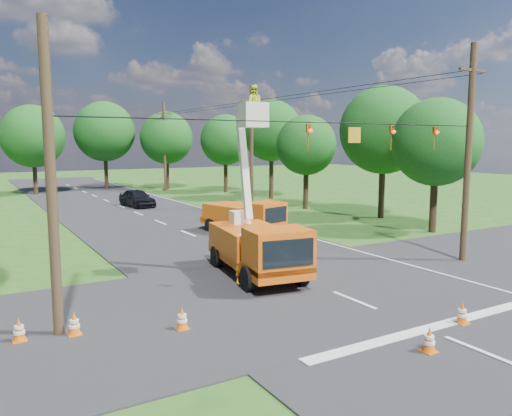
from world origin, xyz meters
TOP-DOWN VIEW (x-y plane):
  - ground at (0.00, 20.00)m, footprint 140.00×140.00m
  - road_main at (0.00, 20.00)m, footprint 12.00×100.00m
  - road_cross at (0.00, 2.00)m, footprint 56.00×10.00m
  - stop_bar at (0.00, -3.20)m, footprint 9.00×0.45m
  - edge_line at (5.60, 20.00)m, footprint 0.12×90.00m
  - bucket_truck at (-1.28, 4.51)m, footprint 3.29×6.60m
  - second_truck at (3.00, 13.31)m, footprint 3.45×5.96m
  - ground_worker at (-2.33, 3.98)m, footprint 0.78×0.62m
  - distant_car at (1.26, 29.34)m, footprint 2.37×4.72m
  - traffic_cone_0 at (-1.21, -4.33)m, footprint 0.38×0.38m
  - traffic_cone_1 at (1.35, -3.40)m, footprint 0.38×0.38m
  - traffic_cone_2 at (0.36, 6.55)m, footprint 0.38×0.38m
  - traffic_cone_3 at (2.06, 9.64)m, footprint 0.38×0.38m
  - traffic_cone_4 at (-6.25, 0.54)m, footprint 0.38×0.38m
  - traffic_cone_5 at (-9.12, 1.70)m, footprint 0.38×0.38m
  - traffic_cone_6 at (-10.55, 2.00)m, footprint 0.38×0.38m
  - traffic_cone_7 at (3.88, 15.78)m, footprint 0.38×0.38m
  - pole_right_near at (8.50, 2.00)m, footprint 1.80×0.30m
  - pole_right_mid at (8.50, 22.00)m, footprint 1.80×0.30m
  - pole_right_far at (8.50, 42.00)m, footprint 1.80×0.30m
  - pole_left at (-9.50, 2.00)m, footprint 0.30×0.30m
  - signal_span at (2.23, 1.99)m, footprint 18.00×0.29m
  - tree_right_a at (13.50, 8.00)m, footprint 5.40×5.40m
  - tree_right_b at (15.00, 14.00)m, footprint 6.40×6.40m
  - tree_right_c at (13.20, 21.00)m, footprint 5.00×5.00m
  - tree_right_d at (14.80, 29.00)m, footprint 6.00×6.00m
  - tree_right_e at (13.80, 37.00)m, footprint 5.60×5.60m
  - tree_far_a at (-5.00, 45.00)m, footprint 6.60×6.60m
  - tree_far_b at (3.00, 47.00)m, footprint 7.00×7.00m
  - tree_far_c at (9.50, 44.00)m, footprint 6.20×6.20m

SIDE VIEW (x-z plane):
  - ground at x=0.00m, z-range 0.00..0.00m
  - road_main at x=0.00m, z-range -0.03..0.03m
  - road_cross at x=0.00m, z-range -0.04..0.04m
  - stop_bar at x=0.00m, z-range -0.01..0.01m
  - edge_line at x=5.60m, z-range -0.01..0.01m
  - traffic_cone_0 at x=-1.21m, z-range 0.00..0.71m
  - traffic_cone_1 at x=1.35m, z-range 0.00..0.71m
  - traffic_cone_2 at x=0.36m, z-range 0.00..0.71m
  - traffic_cone_3 at x=2.06m, z-range 0.00..0.71m
  - traffic_cone_4 at x=-6.25m, z-range 0.00..0.71m
  - traffic_cone_5 at x=-9.12m, z-range 0.00..0.71m
  - traffic_cone_6 at x=-10.55m, z-range 0.00..0.71m
  - traffic_cone_7 at x=3.88m, z-range 0.00..0.71m
  - distant_car at x=1.26m, z-range 0.00..1.54m
  - ground_worker at x=-2.33m, z-range 0.00..1.88m
  - second_truck at x=3.00m, z-range 0.04..2.15m
  - bucket_truck at x=-1.28m, z-range -2.30..5.59m
  - pole_left at x=-9.50m, z-range 0.00..9.00m
  - pole_right_near at x=8.50m, z-range 0.11..10.11m
  - pole_right_mid at x=8.50m, z-range 0.11..10.11m
  - pole_right_far at x=8.50m, z-range 0.11..10.11m
  - tree_right_c at x=13.20m, z-range 1.40..9.23m
  - tree_right_a at x=13.50m, z-range 1.42..9.70m
  - tree_right_e at x=13.80m, z-range 1.50..10.12m
  - signal_span at x=2.23m, z-range 5.34..6.41m
  - tree_far_c at x=9.50m, z-range 1.47..10.65m
  - tree_far_a at x=-5.00m, z-range 1.44..10.94m
  - tree_right_b at x=15.00m, z-range 1.61..11.26m
  - tree_right_d at x=14.80m, z-range 1.83..11.53m
  - tree_far_b at x=3.00m, z-range 1.65..11.97m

